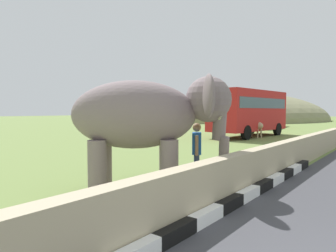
{
  "coord_description": "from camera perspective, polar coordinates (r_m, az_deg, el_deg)",
  "views": [
    {
      "loc": [
        -3.47,
        0.67,
        1.99
      ],
      "look_at": [
        2.46,
        5.36,
        1.6
      ],
      "focal_mm": 31.91,
      "sensor_mm": 36.0,
      "label": 1
    }
  ],
  "objects": [
    {
      "name": "person_handler",
      "position": [
        8.11,
        5.5,
        -4.59
      ],
      "size": [
        0.6,
        0.43,
        1.66
      ],
      "color": "navy",
      "rests_on": "ground_plane"
    },
    {
      "name": "cow_near",
      "position": [
        22.78,
        16.14,
        0.03
      ],
      "size": [
        1.08,
        1.91,
        1.23
      ],
      "color": "tan",
      "rests_on": "ground_plane"
    },
    {
      "name": "striped_curb",
      "position": [
        4.51,
        -2.25,
        -21.53
      ],
      "size": [
        16.2,
        0.2,
        0.24
      ],
      "color": "white",
      "rests_on": "ground_plane"
    },
    {
      "name": "bus_red",
      "position": [
        23.72,
        15.24,
        3.07
      ],
      "size": [
        8.18,
        3.15,
        3.5
      ],
      "color": "#B21E1E",
      "rests_on": "ground_plane"
    },
    {
      "name": "elephant",
      "position": [
        7.49,
        -3.66,
        1.89
      ],
      "size": [
        3.76,
        3.89,
        2.86
      ],
      "color": "slate",
      "rests_on": "ground_plane"
    },
    {
      "name": "hill_east",
      "position": [
        64.8,
        12.87,
        1.13
      ],
      "size": [
        44.0,
        35.2,
        11.6
      ],
      "color": "#797856",
      "rests_on": "ground_plane"
    },
    {
      "name": "bus_orange",
      "position": [
        37.44,
        16.47,
        2.98
      ],
      "size": [
        9.96,
        4.11,
        3.5
      ],
      "color": "orange",
      "rests_on": "ground_plane"
    },
    {
      "name": "barrier_parapet",
      "position": [
        6.4,
        9.69,
        -10.55
      ],
      "size": [
        28.0,
        0.36,
        1.0
      ],
      "primitive_type": "cube",
      "color": "tan",
      "rests_on": "ground_plane"
    }
  ]
}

